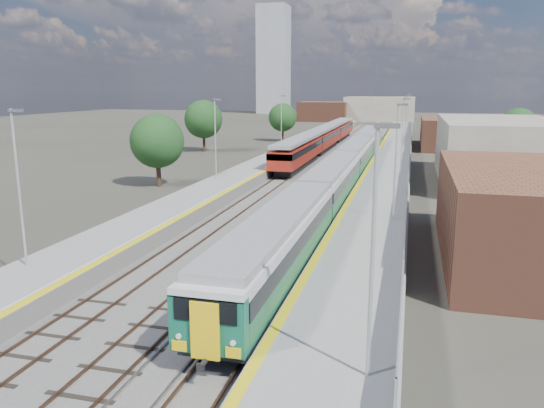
% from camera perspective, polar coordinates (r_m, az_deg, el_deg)
% --- Properties ---
extents(ground, '(320.00, 320.00, 0.00)m').
position_cam_1_polar(ground, '(63.75, 7.80, 3.72)').
color(ground, '#47443A').
rests_on(ground, ground).
extents(ballast_bed, '(10.50, 155.00, 0.06)m').
position_cam_1_polar(ballast_bed, '(66.49, 6.14, 4.14)').
color(ballast_bed, '#565451').
rests_on(ballast_bed, ground).
extents(tracks, '(8.96, 160.00, 0.17)m').
position_cam_1_polar(tracks, '(68.04, 6.85, 4.37)').
color(tracks, '#4C3323').
rests_on(tracks, ground).
extents(platform_right, '(4.70, 155.00, 8.52)m').
position_cam_1_polar(platform_right, '(65.73, 12.67, 4.26)').
color(platform_right, slate).
rests_on(platform_right, ground).
extents(platform_left, '(4.30, 155.00, 8.52)m').
position_cam_1_polar(platform_left, '(67.75, 0.44, 4.78)').
color(platform_left, slate).
rests_on(platform_left, ground).
extents(buildings, '(72.00, 185.50, 40.00)m').
position_cam_1_polar(buildings, '(153.36, 5.21, 12.74)').
color(buildings, brown).
rests_on(buildings, ground).
extents(green_train, '(2.66, 74.12, 2.93)m').
position_cam_1_polar(green_train, '(52.44, 8.01, 4.15)').
color(green_train, black).
rests_on(green_train, ground).
extents(red_train, '(2.78, 56.48, 3.51)m').
position_cam_1_polar(red_train, '(82.05, 5.57, 7.13)').
color(red_train, black).
rests_on(red_train, ground).
extents(tree_a, '(5.19, 5.19, 7.04)m').
position_cam_1_polar(tree_a, '(52.60, -12.25, 6.61)').
color(tree_a, '#382619').
rests_on(tree_a, ground).
extents(tree_b, '(5.74, 5.74, 7.77)m').
position_cam_1_polar(tree_b, '(81.34, -7.39, 9.03)').
color(tree_b, '#382619').
rests_on(tree_b, ground).
extents(tree_c, '(5.05, 5.05, 6.85)m').
position_cam_1_polar(tree_c, '(96.63, 1.14, 9.29)').
color(tree_c, '#382619').
rests_on(tree_c, ground).
extents(tree_d, '(5.11, 5.11, 6.93)m').
position_cam_1_polar(tree_d, '(77.94, 24.93, 7.47)').
color(tree_d, '#382619').
rests_on(tree_d, ground).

